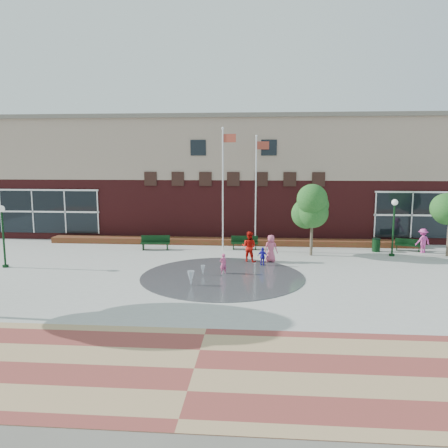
# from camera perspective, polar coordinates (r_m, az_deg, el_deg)

# --- Properties ---
(ground) EXTENTS (120.00, 120.00, 0.00)m
(ground) POSITION_cam_1_polar(r_m,az_deg,el_deg) (19.72, -0.92, -9.22)
(ground) COLOR #666056
(ground) RESTS_ON ground
(plaza_concrete) EXTENTS (46.00, 18.00, 0.01)m
(plaza_concrete) POSITION_cam_1_polar(r_m,az_deg,el_deg) (23.55, 0.00, -6.26)
(plaza_concrete) COLOR #A8A8A0
(plaza_concrete) RESTS_ON ground
(paver_band) EXTENTS (46.00, 6.00, 0.01)m
(paver_band) POSITION_cam_1_polar(r_m,az_deg,el_deg) (13.27, -3.91, -18.37)
(paver_band) COLOR brown
(paver_band) RESTS_ON ground
(splash_pad) EXTENTS (8.40, 8.40, 0.01)m
(splash_pad) POSITION_cam_1_polar(r_m,az_deg,el_deg) (22.59, -0.20, -6.90)
(splash_pad) COLOR #383A3D
(splash_pad) RESTS_ON ground
(library_building) EXTENTS (44.40, 10.40, 9.20)m
(library_building) POSITION_cam_1_polar(r_m,az_deg,el_deg) (36.25, 1.67, 6.34)
(library_building) COLOR #541A1B
(library_building) RESTS_ON ground
(flower_bed) EXTENTS (26.00, 1.20, 0.40)m
(flower_bed) POSITION_cam_1_polar(r_m,az_deg,el_deg) (30.94, 1.10, -2.70)
(flower_bed) COLOR maroon
(flower_bed) RESTS_ON ground
(flagpole_left) EXTENTS (0.93, 0.27, 8.02)m
(flagpole_left) POSITION_cam_1_polar(r_m,az_deg,el_deg) (28.39, -0.07, 5.38)
(flagpole_left) COLOR white
(flagpole_left) RESTS_ON ground
(flagpole_right) EXTENTS (0.93, 0.23, 7.60)m
(flagpole_right) POSITION_cam_1_polar(r_m,az_deg,el_deg) (29.70, 4.27, 5.08)
(flagpole_right) COLOR white
(flagpole_right) RESTS_ON ground
(lamp_left) EXTENTS (0.37, 0.37, 3.48)m
(lamp_left) POSITION_cam_1_polar(r_m,az_deg,el_deg) (26.96, -26.92, -0.62)
(lamp_left) COLOR black
(lamp_left) RESTS_ON ground
(lamp_right) EXTENTS (0.38, 0.38, 3.56)m
(lamp_right) POSITION_cam_1_polar(r_m,az_deg,el_deg) (28.83, 21.29, 0.36)
(lamp_right) COLOR black
(lamp_right) RESTS_ON ground
(bench_left) EXTENTS (1.96, 0.74, 0.96)m
(bench_left) POSITION_cam_1_polar(r_m,az_deg,el_deg) (29.40, -8.95, -2.78)
(bench_left) COLOR black
(bench_left) RESTS_ON ground
(bench_mid) EXTENTS (1.80, 0.55, 0.90)m
(bench_mid) POSITION_cam_1_polar(r_m,az_deg,el_deg) (29.25, 2.69, -2.78)
(bench_mid) COLOR black
(bench_mid) RESTS_ON ground
(bench_right) EXTENTS (1.68, 0.93, 0.82)m
(bench_right) POSITION_cam_1_polar(r_m,az_deg,el_deg) (31.06, 22.89, -2.83)
(bench_right) COLOR black
(bench_right) RESTS_ON ground
(trash_can) EXTENTS (0.55, 0.55, 0.90)m
(trash_can) POSITION_cam_1_polar(r_m,az_deg,el_deg) (30.11, 19.25, -2.60)
(trash_can) COLOR black
(trash_can) RESTS_ON ground
(tree_mid) EXTENTS (2.52, 2.52, 4.25)m
(tree_mid) POSITION_cam_1_polar(r_m,az_deg,el_deg) (27.48, 11.47, 2.25)
(tree_mid) COLOR #483C2E
(tree_mid) RESTS_ON ground
(water_jet_a) EXTENTS (0.36, 0.36, 0.69)m
(water_jet_a) POSITION_cam_1_polar(r_m,az_deg,el_deg) (21.07, -4.33, -8.07)
(water_jet_a) COLOR white
(water_jet_a) RESTS_ON ground
(water_jet_b) EXTENTS (0.23, 0.23, 0.51)m
(water_jet_b) POSITION_cam_1_polar(r_m,az_deg,el_deg) (22.82, -2.76, -6.76)
(water_jet_b) COLOR white
(water_jet_b) RESTS_ON ground
(child_splash) EXTENTS (0.48, 0.45, 1.11)m
(child_splash) POSITION_cam_1_polar(r_m,az_deg,el_deg) (22.96, -0.11, -5.23)
(child_splash) COLOR #D54A81
(child_splash) RESTS_ON ground
(adult_red) EXTENTS (1.06, 0.93, 1.81)m
(adult_red) POSITION_cam_1_polar(r_m,az_deg,el_deg) (25.64, 3.30, -2.98)
(adult_red) COLOR red
(adult_red) RESTS_ON ground
(adult_pink) EXTENTS (0.92, 0.75, 1.62)m
(adult_pink) POSITION_cam_1_polar(r_m,az_deg,el_deg) (25.76, 6.15, -3.19)
(adult_pink) COLOR #D65779
(adult_pink) RESTS_ON ground
(child_blue) EXTENTS (0.68, 0.49, 1.07)m
(child_blue) POSITION_cam_1_polar(r_m,az_deg,el_deg) (24.79, 5.08, -4.27)
(child_blue) COLOR #1F15A8
(child_blue) RESTS_ON ground
(person_bench) EXTENTS (1.16, 0.90, 1.59)m
(person_bench) POSITION_cam_1_polar(r_m,az_deg,el_deg) (30.82, 24.53, -2.02)
(person_bench) COLOR #DD42A7
(person_bench) RESTS_ON ground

